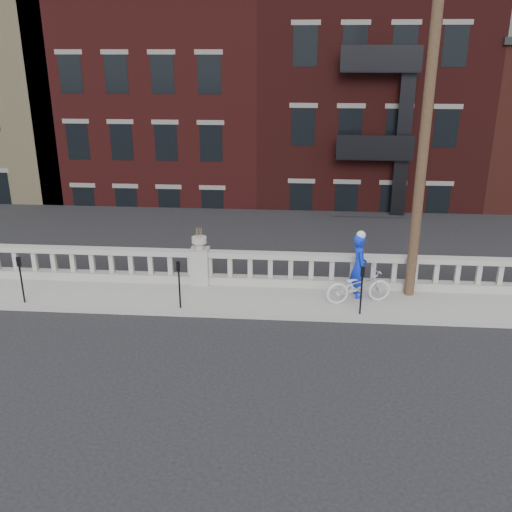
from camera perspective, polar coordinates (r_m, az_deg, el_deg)
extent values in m
plane|color=black|center=(14.11, -8.29, -9.45)|extent=(120.00, 120.00, 0.00)
cube|color=gray|center=(16.69, -6.10, -4.17)|extent=(32.00, 2.20, 0.15)
cube|color=gray|center=(17.47, -5.56, -2.29)|extent=(28.00, 0.34, 0.25)
cube|color=gray|center=(17.17, -5.65, 0.25)|extent=(28.00, 0.34, 0.16)
cube|color=gray|center=(17.31, -5.61, -0.99)|extent=(0.55, 0.55, 1.10)
cylinder|color=gray|center=(17.09, -5.68, 1.04)|extent=(0.24, 0.24, 0.20)
cylinder|color=gray|center=(17.03, -5.70, 1.61)|extent=(0.44, 0.44, 0.18)
cube|color=#605E59|center=(18.96, -5.10, -9.45)|extent=(36.00, 0.50, 5.15)
cube|color=black|center=(39.90, 0.08, 2.42)|extent=(80.00, 44.00, 0.50)
cube|color=#595651|center=(23.20, -8.28, -5.36)|extent=(16.00, 7.00, 4.00)
cube|color=#411312|center=(33.00, -7.83, 11.43)|extent=(10.00, 14.00, 14.00)
cube|color=black|center=(32.70, -8.47, 23.90)|extent=(10.30, 14.30, 0.30)
cube|color=#350F0E|center=(32.29, 10.16, 12.46)|extent=(10.00, 14.00, 15.50)
cylinder|color=#422D1E|center=(15.96, 16.67, 12.99)|extent=(0.28, 0.28, 10.00)
cylinder|color=black|center=(17.20, -22.35, -2.63)|extent=(0.05, 0.05, 1.10)
cube|color=black|center=(16.97, -22.65, -0.51)|extent=(0.10, 0.08, 0.26)
cube|color=black|center=(16.92, -22.74, -0.44)|extent=(0.06, 0.01, 0.08)
cylinder|color=black|center=(15.72, -7.65, -3.32)|extent=(0.05, 0.05, 1.10)
cube|color=black|center=(15.47, -7.77, -1.01)|extent=(0.10, 0.08, 0.26)
cube|color=black|center=(15.41, -7.81, -0.93)|extent=(0.06, 0.01, 0.08)
cylinder|color=black|center=(15.48, 10.46, -3.88)|extent=(0.05, 0.05, 1.10)
cube|color=black|center=(15.22, 10.62, -1.54)|extent=(0.10, 0.08, 0.26)
cube|color=black|center=(15.17, 10.65, -1.46)|extent=(0.06, 0.01, 0.08)
imported|color=silver|center=(16.21, 10.22, -2.97)|extent=(1.97, 1.11, 0.98)
imported|color=#0E2AD4|center=(16.45, 10.26, -0.96)|extent=(0.56, 0.75, 1.86)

